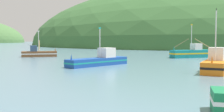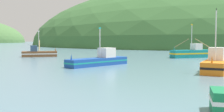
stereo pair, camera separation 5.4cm
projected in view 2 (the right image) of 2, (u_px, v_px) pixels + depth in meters
hill_far_right at (221, 45)px, 149.83m from camera, size 208.88×167.10×66.06m
fishing_boat_blue at (99, 60)px, 34.09m from camera, size 7.40×8.13×4.87m
fishing_boat_teal at (192, 53)px, 48.29m from camera, size 8.19×9.99×6.04m
fishing_boat_brown at (39, 53)px, 50.56m from camera, size 6.73×10.46×4.95m
fishing_boat_orange at (215, 64)px, 27.26m from camera, size 4.41×6.70×6.44m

